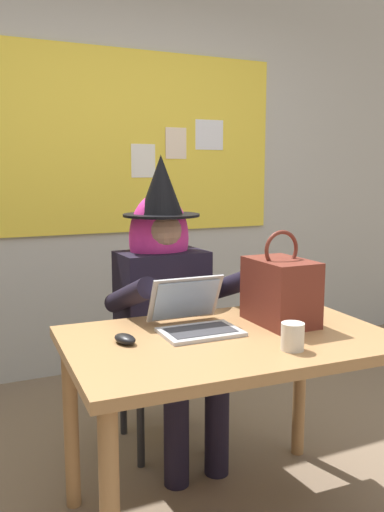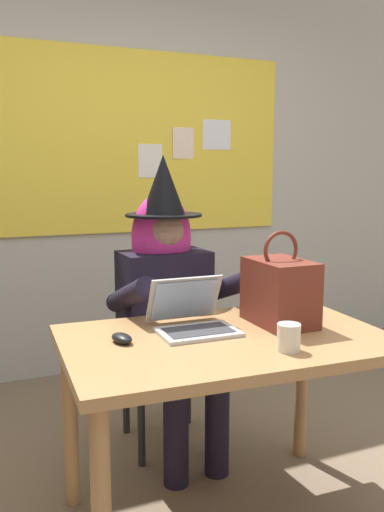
# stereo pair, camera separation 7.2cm
# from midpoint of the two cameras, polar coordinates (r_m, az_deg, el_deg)

# --- Properties ---
(wall_back_bulletin) EXTENTS (5.61, 2.03, 2.98)m
(wall_back_bulletin) POSITION_cam_midpoint_polar(r_m,az_deg,el_deg) (3.68, -7.65, 11.17)
(wall_back_bulletin) COLOR #B2B2AD
(wall_back_bulletin) RESTS_ON ground
(desk_main) EXTENTS (1.23, 0.82, 0.75)m
(desk_main) POSITION_cam_midpoint_polar(r_m,az_deg,el_deg) (2.05, 4.67, -11.20)
(desk_main) COLOR #A37547
(desk_main) RESTS_ON ground
(chair_at_desk) EXTENTS (0.45, 0.45, 0.91)m
(chair_at_desk) POSITION_cam_midpoint_polar(r_m,az_deg,el_deg) (2.74, -2.51, -9.00)
(chair_at_desk) COLOR #2D3347
(chair_at_desk) RESTS_ON ground
(person_costumed) EXTENTS (0.60, 0.65, 1.43)m
(person_costumed) POSITION_cam_midpoint_polar(r_m,az_deg,el_deg) (2.56, -1.67, -3.73)
(person_costumed) COLOR black
(person_costumed) RESTS_ON ground
(laptop) EXTENTS (0.30, 0.30, 0.20)m
(laptop) POSITION_cam_midpoint_polar(r_m,az_deg,el_deg) (2.08, 1.06, -6.68)
(laptop) COLOR #B7B7BC
(laptop) RESTS_ON desk_main
(computer_mouse) EXTENTS (0.08, 0.12, 0.03)m
(computer_mouse) POSITION_cam_midpoint_polar(r_m,az_deg,el_deg) (1.95, -6.43, -8.69)
(computer_mouse) COLOR black
(computer_mouse) RESTS_ON desk_main
(handbag) EXTENTS (0.20, 0.30, 0.38)m
(handbag) POSITION_cam_midpoint_polar(r_m,az_deg,el_deg) (2.17, 10.26, -3.70)
(handbag) COLOR maroon
(handbag) RESTS_ON desk_main
(coffee_mug) EXTENTS (0.08, 0.08, 0.09)m
(coffee_mug) POSITION_cam_midpoint_polar(r_m,az_deg,el_deg) (1.88, 11.35, -8.50)
(coffee_mug) COLOR silver
(coffee_mug) RESTS_ON desk_main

